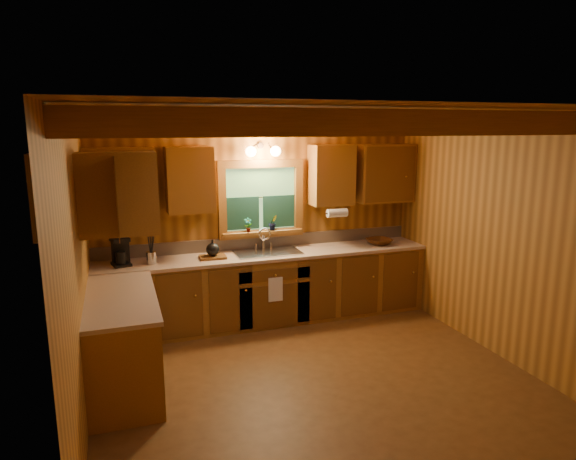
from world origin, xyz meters
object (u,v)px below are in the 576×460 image
Objects in this scene: coffee_maker at (120,251)px; sink at (267,256)px; wicker_basket at (379,242)px; cutting_board at (213,257)px.

sink is at bearing -14.64° from coffee_maker.
cutting_board is at bearing 179.48° from wicker_basket.
coffee_maker is 1.00× the size of wicker_basket.
sink is at bearing 177.81° from wicker_basket.
coffee_maker reaches higher than cutting_board.
sink is 0.70m from cutting_board.
coffee_maker is at bearing -179.96° from cutting_board.
sink is 2.48× the size of wicker_basket.
coffee_maker reaches higher than wicker_basket.
wicker_basket is (2.26, -0.02, 0.03)m from cutting_board.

